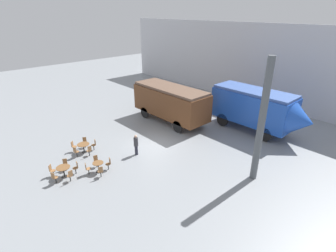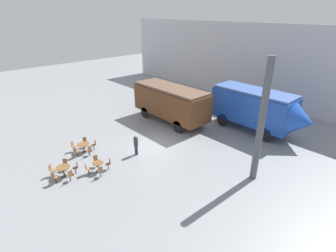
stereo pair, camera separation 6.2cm
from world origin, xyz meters
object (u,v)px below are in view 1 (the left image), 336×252
object	(u,v)px
streamlined_locomotive	(259,108)
cafe_chair_0	(87,168)
passenger_coach_wooden	(171,101)
visitor_person	(136,144)
cafe_table_mid	(63,169)
cafe_table_near	(98,165)
cafe_table_far	(83,146)

from	to	relation	value
streamlined_locomotive	cafe_chair_0	size ratio (longest dim) A/B	10.24
passenger_coach_wooden	cafe_chair_0	bearing A→B (deg)	-74.11
streamlined_locomotive	visitor_person	bearing A→B (deg)	-110.69
passenger_coach_wooden	cafe_table_mid	size ratio (longest dim) A/B	8.87
cafe_table_near	cafe_table_far	bearing A→B (deg)	170.97
cafe_table_near	visitor_person	bearing A→B (deg)	92.30
cafe_table_near	cafe_table_mid	bearing A→B (deg)	-117.21
streamlined_locomotive	visitor_person	xyz separation A→B (m)	(-4.04, -10.69, -1.34)
cafe_table_near	passenger_coach_wooden	bearing A→B (deg)	108.12
cafe_chair_0	streamlined_locomotive	bearing A→B (deg)	1.37
cafe_table_near	cafe_table_mid	distance (m)	2.24
cafe_table_mid	cafe_table_far	distance (m)	3.33
cafe_table_near	visitor_person	xyz separation A→B (m)	(-0.13, 3.32, 0.37)
passenger_coach_wooden	visitor_person	xyz separation A→B (m)	(3.08, -6.50, -1.19)
passenger_coach_wooden	cafe_chair_0	xyz separation A→B (m)	(3.00, -10.53, -1.59)
cafe_table_near	cafe_chair_0	distance (m)	0.74
streamlined_locomotive	cafe_table_mid	world-z (taller)	streamlined_locomotive
cafe_chair_0	visitor_person	xyz separation A→B (m)	(0.08, 4.03, 0.40)
cafe_table_near	cafe_chair_0	size ratio (longest dim) A/B	0.85
cafe_table_near	cafe_table_mid	xyz separation A→B (m)	(-1.03, -1.99, 0.06)
passenger_coach_wooden	cafe_table_far	world-z (taller)	passenger_coach_wooden
cafe_table_far	streamlined_locomotive	bearing A→B (deg)	62.17
streamlined_locomotive	cafe_table_far	bearing A→B (deg)	-117.83
passenger_coach_wooden	cafe_table_far	xyz separation A→B (m)	(-0.01, -9.31, -1.53)
cafe_table_mid	cafe_chair_0	bearing A→B (deg)	57.83
passenger_coach_wooden	streamlined_locomotive	bearing A→B (deg)	30.46
cafe_table_far	cafe_table_mid	bearing A→B (deg)	-48.75
passenger_coach_wooden	cafe_chair_0	distance (m)	11.07
passenger_coach_wooden	visitor_person	distance (m)	7.29
cafe_table_mid	streamlined_locomotive	bearing A→B (deg)	72.88
streamlined_locomotive	cafe_table_mid	bearing A→B (deg)	-107.12
cafe_table_far	cafe_chair_0	bearing A→B (deg)	-22.11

